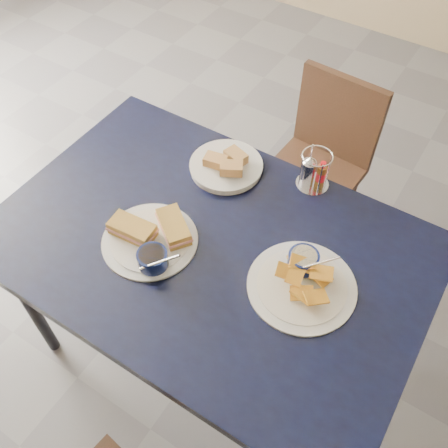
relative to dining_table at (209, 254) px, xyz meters
The scene contains 7 objects.
ground 0.72m from the dining_table, 94.88° to the left, with size 6.00×6.00×0.00m, color #545358.
dining_table is the anchor object (origin of this frame).
chair_far 0.89m from the dining_table, 88.45° to the left, with size 0.40×0.38×0.80m.
sandwich_plate 0.19m from the dining_table, 147.44° to the right, with size 0.31×0.29×0.12m.
plantain_plate 0.31m from the dining_table, ahead, with size 0.31×0.31×0.12m.
bread_basket 0.33m from the dining_table, 112.64° to the left, with size 0.25×0.25×0.07m.
condiment_caddy 0.44m from the dining_table, 68.71° to the left, with size 0.11×0.11×0.14m.
Camera 1 is at (0.55, -0.96, 1.97)m, focal length 40.00 mm.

